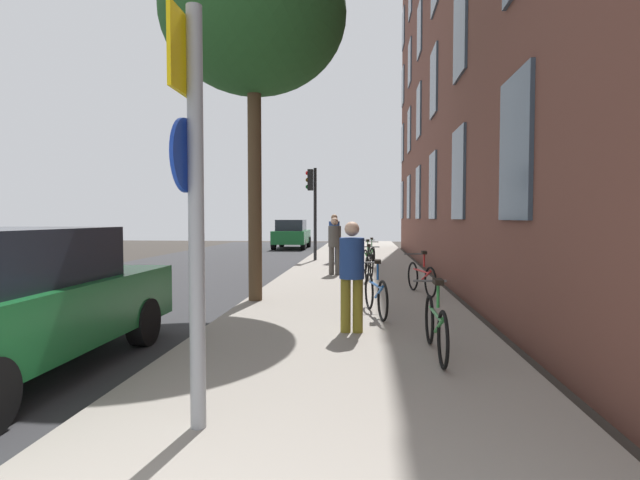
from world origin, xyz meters
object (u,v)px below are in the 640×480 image
car_0 (5,302)px  bicycle_2 (421,277)px  sign_post (193,184)px  tree_near (254,16)px  bicycle_3 (369,266)px  car_1 (292,234)px  bicycle_5 (371,253)px  bicycle_1 (376,293)px  traffic_light (312,197)px  bicycle_4 (369,258)px  bicycle_0 (436,325)px  pedestrian_1 (335,242)px  pedestrian_2 (334,235)px  pedestrian_0 (352,269)px

car_0 → bicycle_2: bearing=48.8°
sign_post → tree_near: bearing=98.1°
bicycle_3 → car_1: car_1 is taller
tree_near → bicycle_5: size_ratio=4.46×
bicycle_1 → bicycle_5: (0.04, 9.60, -0.01)m
traffic_light → bicycle_4: bearing=-58.6°
bicycle_0 → pedestrian_1: size_ratio=1.05×
bicycle_4 → pedestrian_2: (-1.22, 2.50, 0.62)m
traffic_light → car_0: bearing=-97.4°
bicycle_2 → bicycle_4: (-1.08, 4.80, 0.02)m
traffic_light → pedestrian_1: bearing=-76.7°
traffic_light → bicycle_3: traffic_light is taller
traffic_light → pedestrian_1: traffic_light is taller
tree_near → bicycle_3: tree_near is taller
tree_near → pedestrian_1: 6.58m
bicycle_5 → car_1: bearing=113.7°
bicycle_4 → tree_near: bearing=-110.9°
car_0 → tree_near: bearing=70.1°
bicycle_2 → bicycle_5: size_ratio=1.06×
bicycle_2 → bicycle_4: size_ratio=1.00×
pedestrian_2 → car_1: (-2.99, 9.72, -0.28)m
bicycle_0 → pedestrian_2: 12.28m
tree_near → car_0: size_ratio=1.57×
bicycle_5 → traffic_light: bearing=154.3°
traffic_light → pedestrian_2: traffic_light is taller
bicycle_1 → pedestrian_2: (-1.29, 9.71, 0.63)m
bicycle_2 → car_1: car_1 is taller
bicycle_0 → bicycle_3: bearing=95.7°
bicycle_3 → pedestrian_1: size_ratio=1.02×
bicycle_5 → car_0: car_0 is taller
pedestrian_1 → car_1: (-3.23, 13.57, -0.21)m
bicycle_0 → pedestrian_2: size_ratio=0.98×
sign_post → traffic_light: (-0.70, 15.29, 0.54)m
traffic_light → bicycle_1: (2.18, -10.67, -2.05)m
sign_post → car_1: sign_post is taller
sign_post → pedestrian_0: sign_post is taller
bicycle_0 → pedestrian_2: bearing=99.1°
sign_post → pedestrian_2: size_ratio=1.84×
car_1 → sign_post: bearing=-83.4°
traffic_light → bicycle_1: 11.08m
bicycle_4 → pedestrian_0: size_ratio=1.06×
bicycle_0 → bicycle_5: bicycle_0 is taller
pedestrian_0 → pedestrian_1: pedestrian_1 is taller
sign_post → car_1: size_ratio=0.77×
pedestrian_0 → pedestrian_1: (-0.67, 7.15, 0.03)m
bicycle_0 → bicycle_4: bearing=94.3°
pedestrian_1 → car_1: bearing=103.4°
bicycle_5 → bicycle_2: bearing=-82.3°
bicycle_1 → sign_post: bearing=-107.8°
sign_post → tree_near: tree_near is taller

